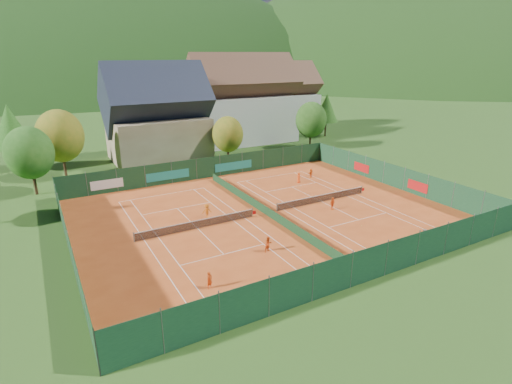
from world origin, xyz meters
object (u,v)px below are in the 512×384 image
object	(u,v)px
ball_hopper	(425,231)
player_left_near	(210,280)
chalet	(157,120)
hotel_block_b	(280,101)
player_left_mid	(268,244)
player_left_far	(207,211)
player_right_far_a	(299,178)
hotel_block_a	(243,105)
player_right_far_b	(311,173)
player_right_near	(332,204)

from	to	relation	value
ball_hopper	player_left_near	bearing A→B (deg)	175.19
chalet	player_left_near	world-z (taller)	chalet
chalet	ball_hopper	xyz separation A→B (m)	(13.76, -42.69, -6.07)
hotel_block_b	chalet	bearing A→B (deg)	-157.01
player_left_mid	player_left_far	world-z (taller)	player_left_far
player_left_near	player_right_far_a	world-z (taller)	player_right_far_a
hotel_block_b	hotel_block_a	bearing A→B (deg)	-150.26
hotel_block_a	player_right_far_a	bearing A→B (deg)	-102.09
player_left_near	player_left_mid	bearing A→B (deg)	3.84
player_left_far	player_right_far_a	distance (m)	16.83
ball_hopper	player_left_near	distance (m)	22.08
chalet	player_left_far	xyz separation A→B (m)	(-3.04, -27.82, -5.84)
hotel_block_b	player_right_far_b	distance (m)	39.62
chalet	player_right_near	bearing A→B (deg)	-72.34
player_left_far	ball_hopper	bearing A→B (deg)	148.71
hotel_block_a	player_right_far_a	world-z (taller)	hotel_block_a
chalet	player_right_far_b	world-z (taller)	chalet
ball_hopper	player_left_far	bearing A→B (deg)	138.49
player_right_near	player_right_far_a	distance (m)	10.54
chalet	player_right_far_a	world-z (taller)	chalet
hotel_block_b	ball_hopper	distance (m)	60.17
hotel_block_b	player_left_mid	bearing A→B (deg)	-123.43
hotel_block_b	player_right_far_a	distance (m)	42.01
chalet	hotel_block_a	distance (m)	19.94
ball_hopper	player_left_near	xyz separation A→B (m)	(-22.00, 1.85, 0.16)
player_right_far_b	hotel_block_a	bearing A→B (deg)	-116.46
player_right_far_a	player_right_far_b	distance (m)	3.20
player_left_far	chalet	bearing A→B (deg)	-86.01
player_left_mid	player_right_near	size ratio (longest dim) A/B	1.00
hotel_block_b	player_left_near	distance (m)	68.87
hotel_block_a	player_left_far	size ratio (longest dim) A/B	13.68
hotel_block_a	player_right_far_b	xyz separation A→B (m)	(-3.13, -27.23, -6.74)
hotel_block_a	player_right_far_b	distance (m)	28.22
ball_hopper	player_right_far_a	world-z (taller)	player_right_far_a
hotel_block_a	player_left_far	xyz separation A→B (m)	(-22.04, -33.82, -6.59)
player_right_far_a	player_left_near	bearing A→B (deg)	10.60
hotel_block_a	player_left_near	size ratio (longest dim) A/B	15.20
hotel_block_b	player_right_near	distance (m)	52.18
hotel_block_b	player_left_near	size ratio (longest dim) A/B	12.16
player_right_near	hotel_block_a	bearing A→B (deg)	61.22
player_right_near	player_right_far_b	xyz separation A→B (m)	(5.47, 11.43, -0.11)
hotel_block_b	player_left_mid	xyz separation A→B (m)	(-34.27, -51.91, -5.86)
hotel_block_b	player_right_far_a	bearing A→B (deg)	-118.88
player_left_mid	player_right_far_b	size ratio (longest dim) A/B	1.17
hotel_block_a	player_right_far_a	xyz separation A→B (m)	(-6.09, -28.43, -6.65)
player_right_far_a	player_right_far_b	size ratio (longest dim) A/B	1.14
player_left_mid	player_right_far_a	world-z (taller)	player_left_mid
player_left_far	player_right_far_b	size ratio (longest dim) A/B	1.23
player_right_near	player_right_far_b	size ratio (longest dim) A/B	1.17
player_left_near	player_right_far_a	xyz separation A→B (m)	(21.15, 18.41, 0.02)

